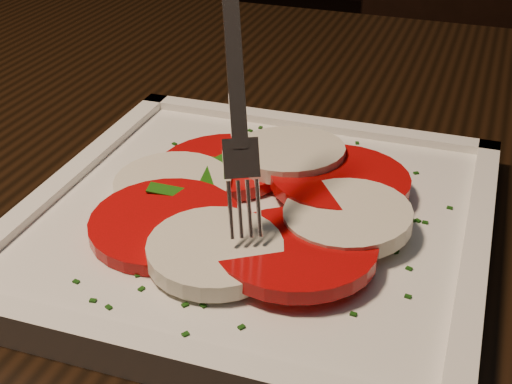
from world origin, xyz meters
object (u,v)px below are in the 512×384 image
object	(u,v)px
plate	(256,223)
fork	(233,67)
table	(288,272)
chair	(491,117)

from	to	relation	value
plate	fork	xyz separation A→B (m)	(-0.01, -0.01, 0.11)
fork	table	bearing A→B (deg)	59.60
plate	chair	bearing A→B (deg)	83.71
chair	plate	bearing A→B (deg)	-114.62
table	plate	distance (m)	0.14
plate	fork	world-z (taller)	fork
fork	chair	bearing A→B (deg)	51.40
table	fork	bearing A→B (deg)	-88.74
chair	plate	xyz separation A→B (m)	(-0.08, -0.75, 0.22)
table	chair	distance (m)	0.67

